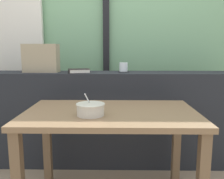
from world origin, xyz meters
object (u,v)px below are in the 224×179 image
Objects in this scene: coaster_square at (123,72)px; juice_glass at (123,67)px; throw_pillow at (41,58)px; breakfast_table at (111,126)px; closed_book at (79,71)px; soup_bowl at (91,109)px.

coaster_square is 0.04m from juice_glass.
throw_pillow reaches higher than juice_glass.
closed_book reaches higher than breakfast_table.
juice_glass is 0.39× the size of closed_book.
closed_book is (-0.41, -0.08, -0.03)m from juice_glass.
juice_glass is 0.27× the size of throw_pillow.
juice_glass is at bearing 2.57° from throw_pillow.
closed_book is (-0.41, -0.08, 0.01)m from coaster_square.
coaster_square is at bearing 11.19° from closed_book.
soup_bowl is at bearing -55.31° from throw_pillow.
breakfast_table is at bearing -45.27° from throw_pillow.
breakfast_table is 11.65× the size of coaster_square.
throw_pillow is 1.77× the size of soup_bowl.
breakfast_table is 5.31× the size of closed_book.
breakfast_table is at bearing -63.77° from closed_book.
throw_pillow is (-0.77, -0.03, 0.13)m from coaster_square.
closed_book is 1.21× the size of soup_bowl.
soup_bowl is (0.54, -0.77, -0.29)m from throw_pillow.
soup_bowl is (-0.13, -0.11, 0.14)m from breakfast_table.
soup_bowl is at bearing -139.80° from breakfast_table.
coaster_square is 0.46× the size of closed_book.
breakfast_table is 3.64× the size of throw_pillow.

